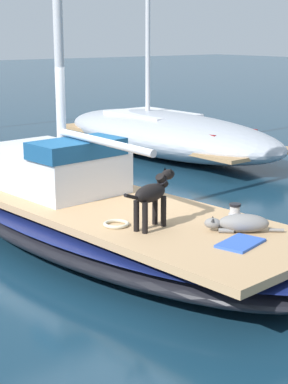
# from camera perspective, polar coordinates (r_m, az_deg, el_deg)

# --- Properties ---
(ground_plane) EXTENTS (120.00, 120.00, 0.00)m
(ground_plane) POSITION_cam_1_polar(r_m,az_deg,el_deg) (9.02, -3.87, -4.98)
(ground_plane) COLOR #143347
(sailboat_main) EXTENTS (3.20, 7.44, 0.66)m
(sailboat_main) POSITION_cam_1_polar(r_m,az_deg,el_deg) (8.91, -3.91, -2.94)
(sailboat_main) COLOR black
(sailboat_main) RESTS_ON ground
(cabin_house) EXTENTS (1.61, 2.34, 0.84)m
(cabin_house) POSITION_cam_1_polar(r_m,az_deg,el_deg) (9.61, -8.22, 2.34)
(cabin_house) COLOR silver
(cabin_house) RESTS_ON sailboat_main
(dog_black) EXTENTS (0.93, 0.34, 0.70)m
(dog_black) POSITION_cam_1_polar(r_m,az_deg,el_deg) (7.54, 0.78, -0.21)
(dog_black) COLOR black
(dog_black) RESTS_ON sailboat_main
(dog_grey) EXTENTS (0.77, 0.69, 0.22)m
(dog_grey) POSITION_cam_1_polar(r_m,az_deg,el_deg) (7.56, 8.80, -2.84)
(dog_grey) COLOR gray
(dog_grey) RESTS_ON sailboat_main
(deck_winch) EXTENTS (0.16, 0.16, 0.21)m
(deck_winch) POSITION_cam_1_polar(r_m,az_deg,el_deg) (8.04, 8.29, -1.83)
(deck_winch) COLOR #B7B7BC
(deck_winch) RESTS_ON sailboat_main
(coiled_rope) EXTENTS (0.32, 0.32, 0.04)m
(coiled_rope) POSITION_cam_1_polar(r_m,az_deg,el_deg) (7.74, -2.55, -2.93)
(coiled_rope) COLOR beige
(coiled_rope) RESTS_ON sailboat_main
(deck_towel) EXTENTS (0.63, 0.49, 0.03)m
(deck_towel) POSITION_cam_1_polar(r_m,az_deg,el_deg) (7.14, 8.79, -4.63)
(deck_towel) COLOR blue
(deck_towel) RESTS_ON sailboat_main
(moored_boat_starboard_side) EXTENTS (2.94, 7.39, 5.78)m
(moored_boat_starboard_side) POSITION_cam_1_polar(r_m,az_deg,el_deg) (15.69, 2.06, 5.41)
(moored_boat_starboard_side) COLOR #B2B7C1
(moored_boat_starboard_side) RESTS_ON ground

